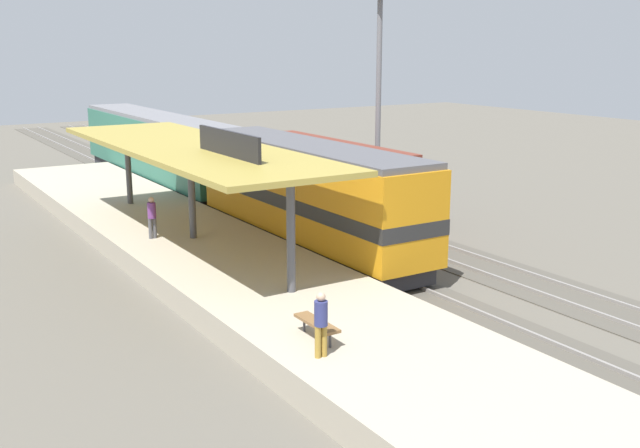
{
  "coord_description": "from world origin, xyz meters",
  "views": [
    {
      "loc": [
        -15.78,
        -27.55,
        8.53
      ],
      "look_at": [
        -1.38,
        -4.58,
        2.0
      ],
      "focal_mm": 41.75,
      "sensor_mm": 36.0,
      "label": 1
    }
  ],
  "objects_px": {
    "locomotive": "(307,195)",
    "freight_car": "(328,176)",
    "light_mast": "(379,48)",
    "person_walking": "(152,215)",
    "passenger_carriage_single": "(157,148)",
    "person_waiting": "(321,321)",
    "platform_bench": "(317,323)"
  },
  "relations": [
    {
      "from": "freight_car",
      "to": "person_waiting",
      "type": "relative_size",
      "value": 7.02
    },
    {
      "from": "light_mast",
      "to": "person_walking",
      "type": "bearing_deg",
      "value": -165.85
    },
    {
      "from": "person_walking",
      "to": "freight_car",
      "type": "bearing_deg",
      "value": 17.86
    },
    {
      "from": "passenger_carriage_single",
      "to": "person_waiting",
      "type": "height_order",
      "value": "passenger_carriage_single"
    },
    {
      "from": "person_waiting",
      "to": "light_mast",
      "type": "bearing_deg",
      "value": 50.07
    },
    {
      "from": "locomotive",
      "to": "person_waiting",
      "type": "relative_size",
      "value": 8.44
    },
    {
      "from": "freight_car",
      "to": "person_waiting",
      "type": "distance_m",
      "value": 20.35
    },
    {
      "from": "passenger_carriage_single",
      "to": "freight_car",
      "type": "bearing_deg",
      "value": -69.65
    },
    {
      "from": "platform_bench",
      "to": "light_mast",
      "type": "relative_size",
      "value": 0.15
    },
    {
      "from": "passenger_carriage_single",
      "to": "light_mast",
      "type": "xyz_separation_m",
      "value": [
        7.8,
        -12.34,
        6.08
      ]
    },
    {
      "from": "person_waiting",
      "to": "freight_car",
      "type": "bearing_deg",
      "value": 56.88
    },
    {
      "from": "light_mast",
      "to": "person_walking",
      "type": "distance_m",
      "value": 15.68
    },
    {
      "from": "locomotive",
      "to": "light_mast",
      "type": "xyz_separation_m",
      "value": [
        7.8,
        5.66,
        5.99
      ]
    },
    {
      "from": "platform_bench",
      "to": "freight_car",
      "type": "xyz_separation_m",
      "value": [
        10.6,
        16.01,
        0.63
      ]
    },
    {
      "from": "light_mast",
      "to": "person_waiting",
      "type": "relative_size",
      "value": 6.84
    },
    {
      "from": "platform_bench",
      "to": "locomotive",
      "type": "bearing_deg",
      "value": 60.05
    },
    {
      "from": "locomotive",
      "to": "freight_car",
      "type": "height_order",
      "value": "locomotive"
    },
    {
      "from": "person_waiting",
      "to": "platform_bench",
      "type": "bearing_deg",
      "value": 63.3
    },
    {
      "from": "locomotive",
      "to": "freight_car",
      "type": "distance_m",
      "value": 7.26
    },
    {
      "from": "passenger_carriage_single",
      "to": "light_mast",
      "type": "bearing_deg",
      "value": -57.7
    },
    {
      "from": "freight_car",
      "to": "person_walking",
      "type": "height_order",
      "value": "freight_car"
    },
    {
      "from": "passenger_carriage_single",
      "to": "light_mast",
      "type": "distance_m",
      "value": 15.81
    },
    {
      "from": "person_waiting",
      "to": "person_walking",
      "type": "relative_size",
      "value": 1.0
    },
    {
      "from": "freight_car",
      "to": "light_mast",
      "type": "distance_m",
      "value": 7.18
    },
    {
      "from": "locomotive",
      "to": "passenger_carriage_single",
      "type": "distance_m",
      "value": 18.0
    },
    {
      "from": "passenger_carriage_single",
      "to": "person_walking",
      "type": "bearing_deg",
      "value": -110.82
    },
    {
      "from": "locomotive",
      "to": "freight_car",
      "type": "relative_size",
      "value": 1.2
    },
    {
      "from": "light_mast",
      "to": "platform_bench",
      "type": "bearing_deg",
      "value": -130.65
    },
    {
      "from": "locomotive",
      "to": "light_mast",
      "type": "bearing_deg",
      "value": 35.97
    },
    {
      "from": "platform_bench",
      "to": "person_walking",
      "type": "relative_size",
      "value": 0.99
    },
    {
      "from": "passenger_carriage_single",
      "to": "person_walking",
      "type": "distance_m",
      "value": 16.93
    },
    {
      "from": "locomotive",
      "to": "light_mast",
      "type": "relative_size",
      "value": 1.23
    }
  ]
}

